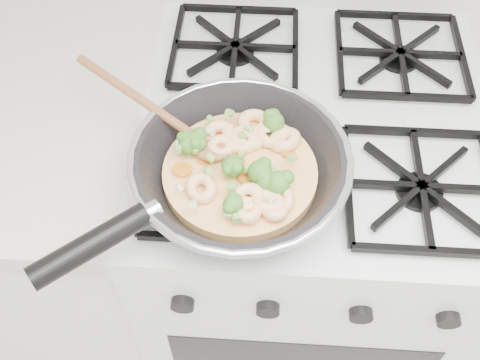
{
  "coord_description": "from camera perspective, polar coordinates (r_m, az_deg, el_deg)",
  "views": [
    {
      "loc": [
        -0.09,
        1.03,
        1.6
      ],
      "look_at": [
        -0.12,
        1.54,
        0.93
      ],
      "focal_mm": 42.49,
      "sensor_mm": 36.0,
      "label": 1
    }
  ],
  "objects": [
    {
      "name": "stove",
      "position": [
        1.33,
        5.73,
        -6.79
      ],
      "size": [
        0.6,
        0.6,
        0.92
      ],
      "color": "white",
      "rests_on": "ground"
    },
    {
      "name": "skillet",
      "position": [
        0.82,
        -0.24,
        1.17
      ],
      "size": [
        0.43,
        0.39,
        0.09
      ],
      "rotation": [
        0.0,
        0.0,
        0.08
      ],
      "color": "black",
      "rests_on": "stove"
    }
  ]
}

